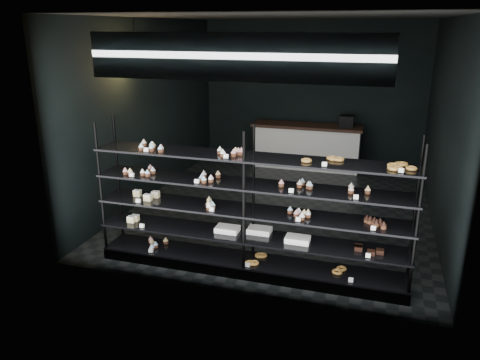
{
  "coord_description": "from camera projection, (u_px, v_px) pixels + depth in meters",
  "views": [
    {
      "loc": [
        1.55,
        -7.7,
        3.06
      ],
      "look_at": [
        -0.22,
        -1.9,
        1.06
      ],
      "focal_mm": 35.0,
      "sensor_mm": 36.0,
      "label": 1
    }
  ],
  "objects": [
    {
      "name": "pendant_lamp",
      "position": [
        136.0,
        67.0,
        7.34
      ],
      "size": [
        0.32,
        0.32,
        0.89
      ],
      "color": "black",
      "rests_on": "room"
    },
    {
      "name": "service_counter",
      "position": [
        307.0,
        146.0,
        10.49
      ],
      "size": [
        2.43,
        0.65,
        1.23
      ],
      "color": "silver",
      "rests_on": "room"
    },
    {
      "name": "room",
      "position": [
        285.0,
        117.0,
        7.88
      ],
      "size": [
        5.01,
        6.01,
        3.2
      ],
      "color": "black",
      "rests_on": "ground"
    },
    {
      "name": "signage",
      "position": [
        231.0,
        57.0,
        4.86
      ],
      "size": [
        3.3,
        0.05,
        0.5
      ],
      "color": "#0C1140",
      "rests_on": "room"
    },
    {
      "name": "display_shelf",
      "position": [
        247.0,
        227.0,
        5.94
      ],
      "size": [
        4.0,
        0.5,
        1.91
      ],
      "color": "black",
      "rests_on": "room"
    }
  ]
}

